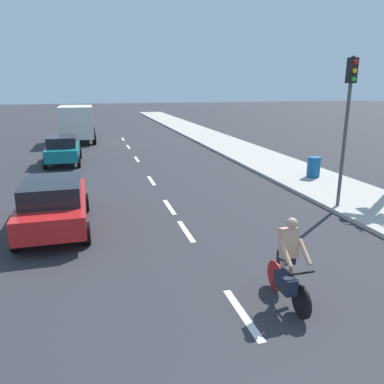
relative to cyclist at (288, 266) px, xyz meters
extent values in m
plane|color=#2D2D33|center=(-0.98, 15.41, -0.83)|extent=(160.00, 160.00, 0.00)
cube|color=#B2ADA3|center=(6.20, 17.41, -0.76)|extent=(3.60, 80.00, 0.14)
cube|color=white|center=(-0.98, -0.12, -0.83)|extent=(0.16, 1.80, 0.01)
cube|color=white|center=(-0.98, 4.39, -0.83)|extent=(0.16, 1.80, 0.01)
cube|color=white|center=(-0.98, 6.89, -0.83)|extent=(0.16, 1.80, 0.01)
cube|color=white|center=(-0.98, 11.03, -0.83)|extent=(0.16, 1.80, 0.01)
cube|color=white|center=(-0.98, 16.62, -0.83)|extent=(0.16, 1.80, 0.01)
cube|color=white|center=(-0.98, 21.68, -0.83)|extent=(0.16, 1.80, 0.01)
cube|color=white|center=(-0.98, 25.96, -0.83)|extent=(0.16, 1.80, 0.01)
cylinder|color=black|center=(0.05, -0.49, -0.50)|extent=(0.05, 0.66, 0.66)
cylinder|color=red|center=(0.05, 0.56, -0.50)|extent=(0.05, 0.66, 0.66)
cube|color=black|center=(0.05, 0.03, -0.32)|extent=(0.04, 0.95, 0.04)
cylinder|color=black|center=(0.05, 0.24, -0.08)|extent=(0.03, 0.03, 0.48)
cube|color=black|center=(0.05, -0.41, 0.05)|extent=(0.56, 0.03, 0.03)
cube|color=tan|center=(0.05, 0.11, 0.45)|extent=(0.34, 0.32, 0.63)
sphere|color=tan|center=(0.05, 0.05, 0.88)|extent=(0.22, 0.22, 0.22)
cube|color=black|center=(0.05, 0.17, 0.12)|extent=(0.32, 0.22, 0.28)
cube|color=black|center=(-0.17, -0.26, -0.20)|extent=(0.24, 0.52, 0.32)
cylinder|color=tan|center=(0.17, 0.11, -0.20)|extent=(0.11, 0.32, 0.62)
cylinder|color=tan|center=(-0.07, 0.11, -0.20)|extent=(0.11, 0.20, 0.63)
cylinder|color=tan|center=(0.25, -0.15, 0.35)|extent=(0.09, 0.49, 0.41)
cylinder|color=tan|center=(-0.15, -0.15, 0.35)|extent=(0.09, 0.49, 0.41)
cube|color=red|center=(-4.81, 5.68, -0.14)|extent=(1.91, 4.45, 0.64)
cube|color=black|center=(-4.81, 5.46, 0.46)|extent=(1.66, 2.32, 0.56)
cylinder|color=black|center=(-5.76, 7.18, -0.51)|extent=(0.19, 0.64, 0.64)
cylinder|color=black|center=(-3.90, 7.19, -0.51)|extent=(0.19, 0.64, 0.64)
cylinder|color=black|center=(-5.73, 4.16, -0.51)|extent=(0.19, 0.64, 0.64)
cylinder|color=black|center=(-3.87, 4.18, -0.51)|extent=(0.19, 0.64, 0.64)
cube|color=#14727A|center=(-5.14, 16.42, -0.14)|extent=(1.75, 4.10, 0.64)
cube|color=black|center=(-5.14, 16.21, 0.46)|extent=(1.53, 2.14, 0.56)
cylinder|color=black|center=(-5.98, 17.81, -0.51)|extent=(0.19, 0.64, 0.64)
cylinder|color=black|center=(-4.27, 17.80, -0.51)|extent=(0.19, 0.64, 0.64)
cylinder|color=black|center=(-6.01, 15.04, -0.51)|extent=(0.19, 0.64, 0.64)
cylinder|color=black|center=(-4.29, 15.02, -0.51)|extent=(0.19, 0.64, 0.64)
cube|color=#23478C|center=(-4.54, 27.52, 0.37)|extent=(2.41, 2.35, 1.40)
cube|color=silver|center=(-4.53, 24.53, 0.82)|extent=(2.41, 4.17, 2.30)
cylinder|color=black|center=(-5.74, 27.39, -0.38)|extent=(0.28, 0.90, 0.90)
cylinder|color=black|center=(-3.34, 27.40, -0.38)|extent=(0.28, 0.90, 0.90)
cylinder|color=black|center=(-5.73, 23.49, -0.38)|extent=(0.28, 0.90, 0.90)
cylinder|color=black|center=(-3.33, 23.50, -0.38)|extent=(0.28, 0.90, 0.90)
cylinder|color=#4C4C51|center=(4.80, 5.08, 1.77)|extent=(0.12, 0.12, 5.20)
cube|color=black|center=(4.80, 5.08, 3.92)|extent=(0.28, 0.24, 0.80)
sphere|color=red|center=(4.80, 4.95, 4.17)|extent=(0.16, 0.16, 0.16)
sphere|color=gold|center=(4.80, 4.95, 3.91)|extent=(0.16, 0.16, 0.16)
sphere|color=green|center=(4.80, 4.95, 3.65)|extent=(0.16, 0.16, 0.16)
cylinder|color=#14518C|center=(6.40, 9.24, -0.22)|extent=(0.60, 0.60, 0.95)
camera|label=1|loc=(-3.59, -6.10, 3.43)|focal=35.55mm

